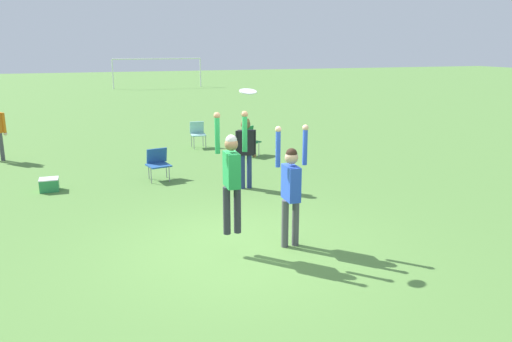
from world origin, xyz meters
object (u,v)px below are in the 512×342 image
frisbee (248,91)px  camping_chair_2 (249,139)px  person_jumping (232,171)px  person_spectator_near (246,147)px  camping_chair_1 (158,162)px  person_defending (291,184)px  camping_chair_0 (198,132)px  cooler_box (49,185)px

frisbee → camping_chair_2: frisbee is taller
person_jumping → person_spectator_near: (1.40, 3.62, -0.38)m
camping_chair_1 → camping_chair_2: bearing=-159.5°
camping_chair_1 → person_jumping: bearing=82.9°
person_defending → camping_chair_2: bearing=169.1°
camping_chair_1 → camping_chair_2: size_ratio=0.88×
camping_chair_0 → camping_chair_1: (-1.88, -3.78, -0.05)m
camping_chair_0 → person_spectator_near: size_ratio=0.50×
person_jumping → frisbee: 1.29m
person_defending → person_spectator_near: (0.38, 3.65, -0.09)m
frisbee → cooler_box: size_ratio=0.65×
person_defending → frisbee: 1.71m
person_defending → person_spectator_near: person_defending is taller
frisbee → person_spectator_near: size_ratio=0.16×
person_defending → camping_chair_2: 7.36m
person_jumping → person_spectator_near: size_ratio=1.17×
person_defending → camping_chair_1: size_ratio=2.65×
camping_chair_2 → person_defending: bearing=45.2°
camping_chair_1 → frisbee: bearing=86.2°
camping_chair_0 → camping_chair_1: bearing=68.4°
person_jumping → person_spectator_near: 3.90m
person_jumping → person_spectator_near: bearing=-19.5°
frisbee → person_spectator_near: 4.08m
frisbee → camping_chair_0: (1.11, 8.85, -2.14)m
frisbee → camping_chair_0: bearing=82.9°
frisbee → cooler_box: frisbee is taller
person_defending → camping_chair_0: bearing=179.3°
person_jumping → camping_chair_1: bearing=7.0°
camping_chair_0 → cooler_box: 6.00m
person_defending → cooler_box: (-4.10, 4.96, -0.96)m
person_jumping → camping_chair_2: 7.65m
cooler_box → camping_chair_1: bearing=4.2°
person_defending → cooler_box: 6.50m
person_defending → camping_chair_0: 8.95m
camping_chair_0 → camping_chair_2: camping_chair_2 is taller
camping_chair_2 → cooler_box: camping_chair_2 is taller
person_jumping → cooler_box: bearing=33.7°
person_spectator_near → cooler_box: 4.75m
camping_chair_0 → person_spectator_near: bearing=94.9°
frisbee → camping_chair_1: (-0.77, 5.07, -2.19)m
person_defending → person_spectator_near: bearing=175.7°
cooler_box → camping_chair_0: bearing=41.5°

